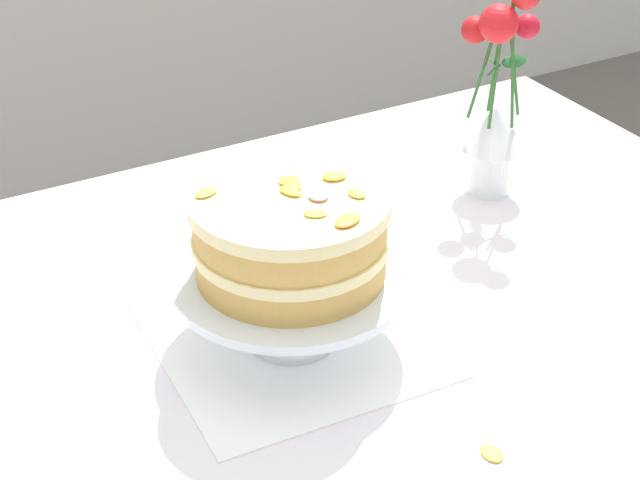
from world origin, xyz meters
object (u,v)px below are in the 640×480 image
dining_table (349,377)px  cake_stand (291,284)px  layer_cake (290,234)px  flower_vase (496,107)px

dining_table → cake_stand: (-0.08, -0.00, 0.17)m
cake_stand → layer_cake: (0.00, -0.00, 0.07)m
layer_cake → flower_vase: (0.44, 0.19, -0.01)m
dining_table → layer_cake: bearing=-179.3°
layer_cake → cake_stand: bearing=145.9°
dining_table → flower_vase: (0.36, 0.19, 0.23)m
cake_stand → layer_cake: bearing=-34.1°
dining_table → cake_stand: bearing=-179.3°
layer_cake → flower_vase: flower_vase is taller
layer_cake → flower_vase: bearing=23.4°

